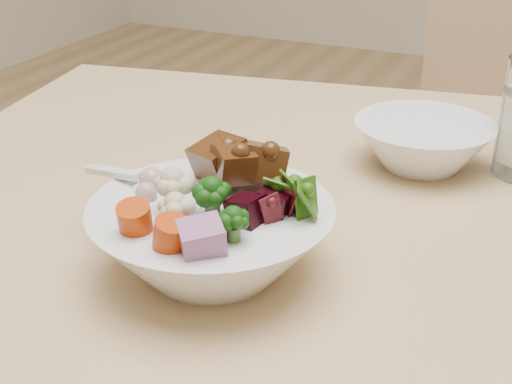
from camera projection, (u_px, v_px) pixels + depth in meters
food_bowl at (214, 233)px, 0.57m from camera, size 0.20×0.20×0.11m
soup_spoon at (140, 186)px, 0.59m from camera, size 0.09×0.04×0.02m
side_bowl at (422, 144)px, 0.75m from camera, size 0.15×0.15×0.05m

